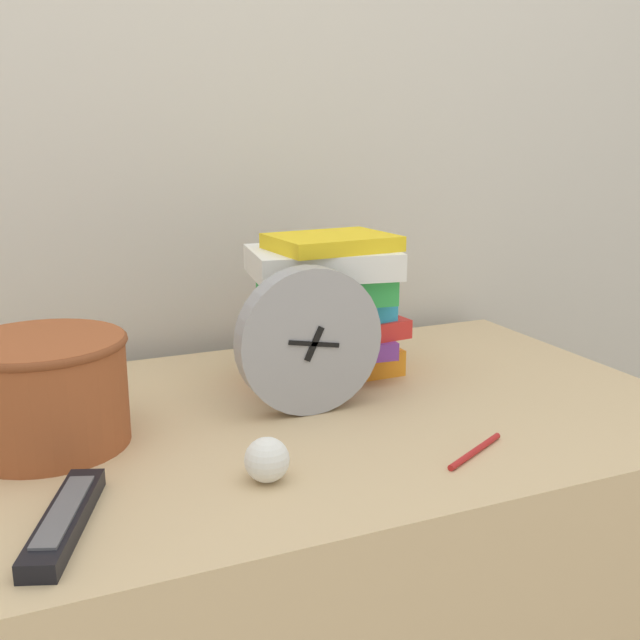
# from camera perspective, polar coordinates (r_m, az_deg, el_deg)

# --- Properties ---
(wall_back) EXTENTS (6.00, 0.04, 2.40)m
(wall_back) POSITION_cam_1_polar(r_m,az_deg,el_deg) (1.39, -12.64, 17.66)
(wall_back) COLOR beige
(wall_back) RESTS_ON ground_plane
(desk_clock) EXTENTS (0.21, 0.04, 0.21)m
(desk_clock) POSITION_cam_1_polar(r_m,az_deg,el_deg) (1.06, -0.80, -1.61)
(desk_clock) COLOR #99999E
(desk_clock) RESTS_ON desk
(book_stack) EXTENTS (0.26, 0.20, 0.24)m
(book_stack) POSITION_cam_1_polar(r_m,az_deg,el_deg) (1.20, 0.49, 1.10)
(book_stack) COLOR orange
(book_stack) RESTS_ON desk
(basket) EXTENTS (0.22, 0.22, 0.14)m
(basket) POSITION_cam_1_polar(r_m,az_deg,el_deg) (1.02, -20.27, -4.90)
(basket) COLOR #994C28
(basket) RESTS_ON desk
(tv_remote) EXTENTS (0.10, 0.20, 0.02)m
(tv_remote) POSITION_cam_1_polar(r_m,az_deg,el_deg) (0.83, -18.87, -14.18)
(tv_remote) COLOR black
(tv_remote) RESTS_ON desk
(crumpled_paper_ball) EXTENTS (0.05, 0.05, 0.05)m
(crumpled_paper_ball) POSITION_cam_1_polar(r_m,az_deg,el_deg) (0.88, -4.07, -10.58)
(crumpled_paper_ball) COLOR white
(crumpled_paper_ball) RESTS_ON desk
(pen) EXTENTS (0.12, 0.07, 0.01)m
(pen) POSITION_cam_1_polar(r_m,az_deg,el_deg) (0.98, 11.74, -9.75)
(pen) COLOR #B21E1E
(pen) RESTS_ON desk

